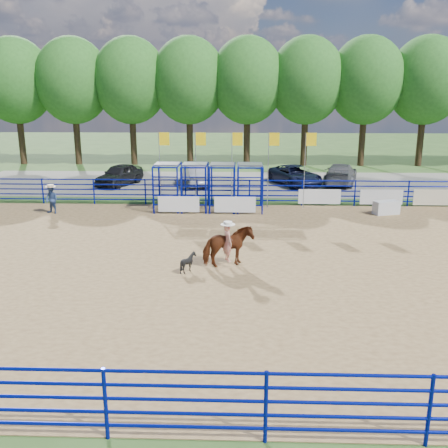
% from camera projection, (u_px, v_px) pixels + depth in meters
% --- Properties ---
extents(ground, '(120.00, 120.00, 0.00)m').
position_uv_depth(ground, '(253.00, 264.00, 19.08)').
color(ground, '#385A24').
rests_on(ground, ground).
extents(arena_dirt, '(30.00, 20.00, 0.02)m').
position_uv_depth(arena_dirt, '(253.00, 264.00, 19.08)').
color(arena_dirt, '#9E7E4F').
rests_on(arena_dirt, ground).
extents(gravel_strip, '(40.00, 10.00, 0.01)m').
position_uv_depth(gravel_strip, '(248.00, 183.00, 35.49)').
color(gravel_strip, slate).
rests_on(gravel_strip, ground).
extents(announcer_table, '(1.45, 0.99, 0.71)m').
position_uv_depth(announcer_table, '(386.00, 208.00, 26.56)').
color(announcer_table, silver).
rests_on(announcer_table, arena_dirt).
extents(horse_and_rider, '(2.02, 1.45, 2.45)m').
position_uv_depth(horse_and_rider, '(228.00, 244.00, 18.56)').
color(horse_and_rider, '#592811').
rests_on(horse_and_rider, arena_dirt).
extents(calf, '(0.74, 0.69, 0.72)m').
position_uv_depth(calf, '(188.00, 262.00, 18.12)').
color(calf, black).
rests_on(calf, arena_dirt).
extents(spectator_cowboy, '(0.88, 0.79, 1.55)m').
position_uv_depth(spectator_cowboy, '(52.00, 199.00, 26.58)').
color(spectator_cowboy, navy).
rests_on(spectator_cowboy, arena_dirt).
extents(car_a, '(3.02, 4.62, 1.46)m').
position_uv_depth(car_a, '(119.00, 175.00, 34.60)').
color(car_a, black).
rests_on(car_a, gravel_strip).
extents(car_b, '(2.47, 4.54, 1.42)m').
position_uv_depth(car_b, '(197.00, 175.00, 34.61)').
color(car_b, gray).
rests_on(car_b, gravel_strip).
extents(car_c, '(3.92, 5.33, 1.35)m').
position_uv_depth(car_c, '(295.00, 175.00, 34.70)').
color(car_c, '#161A37').
rests_on(car_c, gravel_strip).
extents(car_d, '(3.30, 5.30, 1.43)m').
position_uv_depth(car_d, '(341.00, 174.00, 35.02)').
color(car_d, slate).
rests_on(car_d, gravel_strip).
extents(perimeter_fence, '(30.10, 20.10, 1.50)m').
position_uv_depth(perimeter_fence, '(253.00, 245.00, 18.89)').
color(perimeter_fence, '#071298').
rests_on(perimeter_fence, ground).
extents(chute_assembly, '(19.32, 2.41, 4.20)m').
position_uv_depth(chute_assembly, '(215.00, 187.00, 27.35)').
color(chute_assembly, '#071298').
rests_on(chute_assembly, ground).
extents(treeline, '(56.40, 6.40, 11.24)m').
position_uv_depth(treeline, '(248.00, 76.00, 42.21)').
color(treeline, '#3F2B19').
rests_on(treeline, ground).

